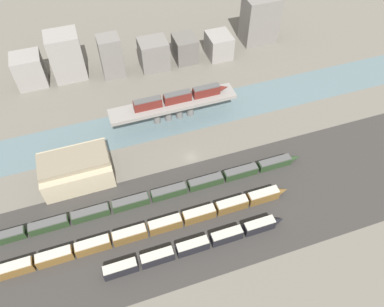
{
  "coord_description": "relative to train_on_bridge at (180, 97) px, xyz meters",
  "views": [
    {
      "loc": [
        -27.69,
        -83.36,
        105.16
      ],
      "look_at": [
        0.0,
        -1.12,
        3.34
      ],
      "focal_mm": 35.0,
      "sensor_mm": 36.0,
      "label": 1
    }
  ],
  "objects": [
    {
      "name": "city_block_right",
      "position": [
        -1.61,
        35.2,
        -3.59
      ],
      "size": [
        12.41,
        10.73,
        13.54
      ],
      "primitive_type": "cube",
      "color": "slate",
      "rests_on": "ground"
    },
    {
      "name": "city_block_low",
      "position": [
        52.27,
        39.95,
        0.77
      ],
      "size": [
        16.33,
        10.98,
        22.26
      ],
      "primitive_type": "cube",
      "color": "slate",
      "rests_on": "ground"
    },
    {
      "name": "train_yard_far",
      "position": [
        -20.21,
        -35.15,
        -8.67
      ],
      "size": [
        107.8,
        2.97,
        3.46
      ],
      "color": "#23381E",
      "rests_on": "ground"
    },
    {
      "name": "warehouse_building",
      "position": [
        -43.07,
        -18.13,
        -5.35
      ],
      "size": [
        23.38,
        15.87,
        10.54
      ],
      "color": "tan",
      "rests_on": "ground"
    },
    {
      "name": "ground_plane",
      "position": [
        -3.03,
        -21.77,
        -10.37
      ],
      "size": [
        400.0,
        400.0,
        0.0
      ],
      "primitive_type": "plane",
      "color": "#666056"
    },
    {
      "name": "city_block_center",
      "position": [
        -20.25,
        35.91,
        -1.03
      ],
      "size": [
        9.32,
        8.58,
        18.66
      ],
      "primitive_type": "cube",
      "color": "slate",
      "rests_on": "ground"
    },
    {
      "name": "city_block_left",
      "position": [
        -38.55,
        40.8,
        0.06
      ],
      "size": [
        13.51,
        11.58,
        20.85
      ],
      "primitive_type": "cube",
      "color": "gray",
      "rests_on": "ground"
    },
    {
      "name": "city_block_far_left",
      "position": [
        -54.9,
        40.52,
        -3.32
      ],
      "size": [
        12.13,
        10.96,
        14.1
      ],
      "primitive_type": "cube",
      "color": "gray",
      "rests_on": "ground"
    },
    {
      "name": "bridge",
      "position": [
        -3.03,
        0.0,
        -3.83
      ],
      "size": [
        49.99,
        8.29,
        8.34
      ],
      "color": "gray",
      "rests_on": "ground"
    },
    {
      "name": "train_yard_near",
      "position": [
        -13.03,
        -56.56,
        -8.32
      ],
      "size": [
        57.25,
        3.0,
        4.16
      ],
      "color": "black",
      "rests_on": "ground"
    },
    {
      "name": "train_yard_mid",
      "position": [
        -24.3,
        -46.78,
        -8.3
      ],
      "size": [
        92.88,
        3.18,
        4.19
      ],
      "color": "brown",
      "rests_on": "ground"
    },
    {
      "name": "railbed_yard",
      "position": [
        -3.03,
        -45.77,
        -10.36
      ],
      "size": [
        280.0,
        42.0,
        0.01
      ],
      "primitive_type": "cube",
      "color": "#33302D",
      "rests_on": "ground"
    },
    {
      "name": "train_on_bridge",
      "position": [
        0.0,
        0.0,
        0.0
      ],
      "size": [
        37.99,
        2.85,
        4.13
      ],
      "color": "#5B1E19",
      "rests_on": "bridge"
    },
    {
      "name": "river_water",
      "position": [
        -3.03,
        0.0,
        -10.36
      ],
      "size": [
        320.0,
        18.46,
        0.01
      ],
      "primitive_type": "cube",
      "color": "slate",
      "rests_on": "ground"
    },
    {
      "name": "city_block_tall",
      "position": [
        29.3,
        34.03,
        -4.85
      ],
      "size": [
        10.66,
        11.86,
        11.03
      ],
      "primitive_type": "cube",
      "color": "gray",
      "rests_on": "ground"
    },
    {
      "name": "city_block_far_right",
      "position": [
        13.44,
        36.14,
        -4.51
      ],
      "size": [
        9.92,
        11.3,
        11.71
      ],
      "primitive_type": "cube",
      "color": "#605B56",
      "rests_on": "ground"
    }
  ]
}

